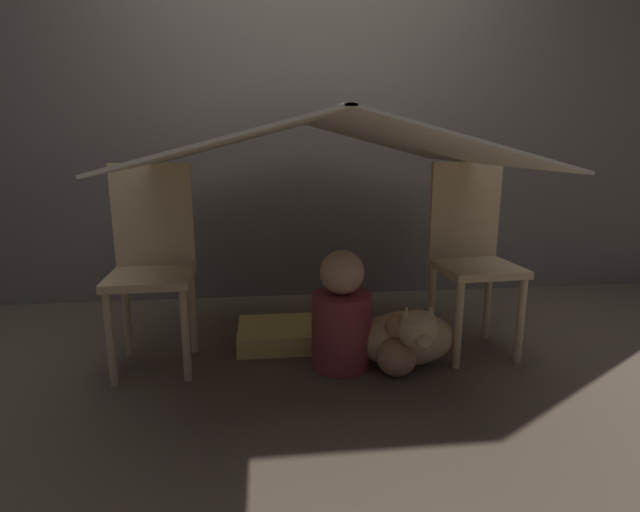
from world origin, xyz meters
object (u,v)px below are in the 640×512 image
Objects in this scene: chair_left at (152,258)px; person_front at (341,317)px; dog at (407,337)px; chair_right at (471,250)px.

chair_left is 1.68× the size of person_front.
person_front is (0.88, -0.15, -0.27)m from chair_left.
chair_left is at bearing 170.04° from person_front.
person_front reaches higher than dog.
person_front is (-0.68, -0.15, -0.27)m from chair_right.
chair_right is (1.56, -0.00, 0.00)m from chair_left.
dog is (1.18, -0.21, -0.36)m from chair_left.
dog is at bearing -12.05° from chair_left.
dog is at bearing -154.44° from chair_right.
chair_left is 0.93m from person_front.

